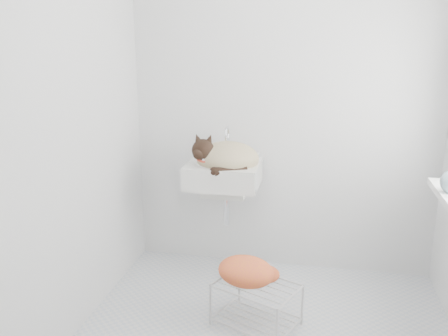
# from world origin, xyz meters

# --- Properties ---
(back_wall) EXTENTS (2.20, 0.02, 2.50)m
(back_wall) POSITION_xyz_m (0.00, 1.00, 1.25)
(back_wall) COLOR silver
(back_wall) RESTS_ON ground
(left_wall) EXTENTS (0.02, 2.00, 2.50)m
(left_wall) POSITION_xyz_m (-1.10, 0.00, 1.25)
(left_wall) COLOR silver
(left_wall) RESTS_ON ground
(sink) EXTENTS (0.49, 0.43, 0.20)m
(sink) POSITION_xyz_m (-0.38, 0.74, 0.85)
(sink) COLOR white
(sink) RESTS_ON back_wall
(faucet) EXTENTS (0.18, 0.13, 0.18)m
(faucet) POSITION_xyz_m (-0.38, 0.92, 0.99)
(faucet) COLOR silver
(faucet) RESTS_ON sink
(cat) EXTENTS (0.48, 0.40, 0.28)m
(cat) POSITION_xyz_m (-0.37, 0.72, 0.89)
(cat) COLOR #BCB18B
(cat) RESTS_ON sink
(wire_rack) EXTENTS (0.54, 0.47, 0.27)m
(wire_rack) POSITION_xyz_m (-0.06, 0.15, 0.15)
(wire_rack) COLOR silver
(wire_rack) RESTS_ON floor
(towel) EXTENTS (0.42, 0.37, 0.15)m
(towel) POSITION_xyz_m (-0.13, 0.15, 0.30)
(towel) COLOR orange
(towel) RESTS_ON wire_rack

